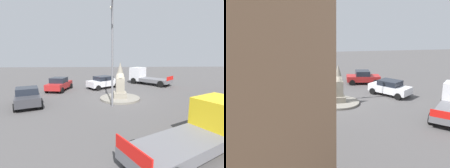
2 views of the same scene
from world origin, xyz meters
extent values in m
plane|color=#4F4C4C|center=(0.00, 0.00, 0.00)|extent=(80.00, 80.00, 0.00)
cylinder|color=gray|center=(0.00, 0.00, 0.09)|extent=(3.76, 3.76, 0.18)
cube|color=gray|center=(0.00, 0.00, 0.44)|extent=(1.18, 1.18, 0.51)
cube|color=gray|center=(0.00, 0.00, 1.37)|extent=(0.78, 0.78, 1.35)
cone|color=gray|center=(0.00, 0.00, 2.77)|extent=(0.86, 0.86, 1.46)
cylinder|color=slate|center=(-2.33, 0.84, 4.28)|extent=(0.16, 0.16, 8.55)
cylinder|color=slate|center=(-1.60, 0.84, 8.08)|extent=(1.47, 0.08, 0.08)
sphere|color=#F2EACC|center=(-0.86, 0.84, 7.98)|extent=(0.28, 0.28, 0.28)
cube|color=silver|center=(5.48, 1.58, 0.66)|extent=(3.83, 4.27, 0.69)
cube|color=#1E232D|center=(5.48, 1.58, 1.26)|extent=(2.52, 2.60, 0.50)
cylinder|color=black|center=(3.93, 2.17, 0.32)|extent=(0.56, 0.64, 0.64)
cylinder|color=black|center=(5.34, 3.24, 0.32)|extent=(0.56, 0.64, 0.64)
cylinder|color=black|center=(5.62, -0.07, 0.32)|extent=(0.56, 0.64, 0.64)
cylinder|color=black|center=(7.03, 0.99, 0.32)|extent=(0.56, 0.64, 0.64)
cube|color=#38383D|center=(-1.74, 7.80, 0.65)|extent=(4.23, 3.20, 0.66)
cube|color=#1E232D|center=(-1.55, 7.89, 1.24)|extent=(2.21, 2.21, 0.52)
cylinder|color=black|center=(-2.60, 6.43, 0.32)|extent=(0.67, 0.46, 0.64)
cylinder|color=black|center=(-3.33, 8.10, 0.32)|extent=(0.67, 0.46, 0.64)
cylinder|color=black|center=(-0.15, 7.51, 0.32)|extent=(0.67, 0.46, 0.64)
cylinder|color=black|center=(-0.88, 9.17, 0.32)|extent=(0.67, 0.46, 0.64)
cube|color=#B22323|center=(4.26, 6.70, 0.64)|extent=(4.10, 2.40, 0.64)
cube|color=#1E232D|center=(4.17, 6.71, 1.25)|extent=(1.86, 1.88, 0.58)
cylinder|color=black|center=(2.78, 6.05, 0.32)|extent=(0.67, 0.32, 0.64)
cylinder|color=black|center=(3.08, 7.80, 0.32)|extent=(0.67, 0.32, 0.64)
cylinder|color=black|center=(5.44, 5.59, 0.32)|extent=(0.67, 0.32, 0.64)
cylinder|color=black|center=(5.74, 7.35, 0.32)|extent=(0.67, 0.32, 0.64)
cube|color=yellow|center=(-8.39, -4.02, 1.31)|extent=(2.73, 2.81, 1.78)
cube|color=slate|center=(-9.90, -1.22, 0.66)|extent=(3.73, 4.65, 0.47)
cube|color=red|center=(-10.90, 0.62, 1.14)|extent=(1.67, 0.94, 0.50)
cylinder|color=black|center=(-7.45, -3.72, 0.42)|extent=(0.65, 0.87, 0.84)
cylinder|color=black|center=(-9.63, 0.32, 0.42)|extent=(0.65, 0.87, 0.84)
cube|color=silver|center=(9.18, -3.44, 1.34)|extent=(2.60, 2.59, 1.85)
cube|color=slate|center=(7.18, -5.51, 0.65)|extent=(4.31, 4.36, 0.46)
cube|color=red|center=(5.77, -6.97, 1.13)|extent=(1.44, 1.39, 0.50)
cylinder|color=black|center=(8.46, -2.73, 0.42)|extent=(0.78, 0.80, 0.84)
cylinder|color=black|center=(9.92, -4.13, 0.42)|extent=(0.78, 0.80, 0.84)
cylinder|color=black|center=(5.58, -5.71, 0.42)|extent=(0.78, 0.80, 0.84)
cylinder|color=black|center=(7.04, -7.11, 0.42)|extent=(0.78, 0.80, 0.84)
camera|label=1|loc=(-16.04, 1.50, 4.28)|focal=28.06mm
camera|label=2|loc=(-3.81, -20.25, 6.92)|focal=39.08mm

